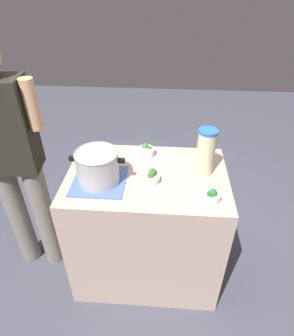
% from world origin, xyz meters
% --- Properties ---
extents(ground_plane, '(8.00, 8.00, 0.00)m').
position_xyz_m(ground_plane, '(0.00, 0.00, 0.00)').
color(ground_plane, '#444553').
extents(counter_slab, '(1.01, 0.68, 0.92)m').
position_xyz_m(counter_slab, '(0.00, 0.00, 0.46)').
color(counter_slab, '#BEA190').
rests_on(counter_slab, ground_plane).
extents(dish_cloth, '(0.32, 0.32, 0.01)m').
position_xyz_m(dish_cloth, '(0.28, 0.09, 0.92)').
color(dish_cloth, '#4C69A8').
rests_on(dish_cloth, counter_slab).
extents(cooking_pot, '(0.32, 0.25, 0.20)m').
position_xyz_m(cooking_pot, '(0.28, 0.09, 1.03)').
color(cooking_pot, '#B7B7BC').
rests_on(cooking_pot, dish_cloth).
extents(lemonade_pitcher, '(0.11, 0.11, 0.30)m').
position_xyz_m(lemonade_pitcher, '(-0.35, -0.05, 1.07)').
color(lemonade_pitcher, beige).
rests_on(lemonade_pitcher, counter_slab).
extents(broccoli_bowl_front, '(0.12, 0.12, 0.08)m').
position_xyz_m(broccoli_bowl_front, '(0.02, -0.23, 0.95)').
color(broccoli_bowl_front, silver).
rests_on(broccoli_bowl_front, counter_slab).
extents(broccoli_bowl_center, '(0.12, 0.12, 0.08)m').
position_xyz_m(broccoli_bowl_center, '(-0.03, 0.07, 0.95)').
color(broccoli_bowl_center, silver).
rests_on(broccoli_bowl_center, counter_slab).
extents(broccoli_bowl_back, '(0.10, 0.10, 0.07)m').
position_xyz_m(broccoli_bowl_back, '(-0.37, 0.21, 0.95)').
color(broccoli_bowl_back, silver).
rests_on(broccoli_bowl_back, counter_slab).
extents(person_cook, '(0.50, 0.23, 1.70)m').
position_xyz_m(person_cook, '(0.86, -0.03, 0.94)').
color(person_cook, gray).
rests_on(person_cook, ground_plane).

